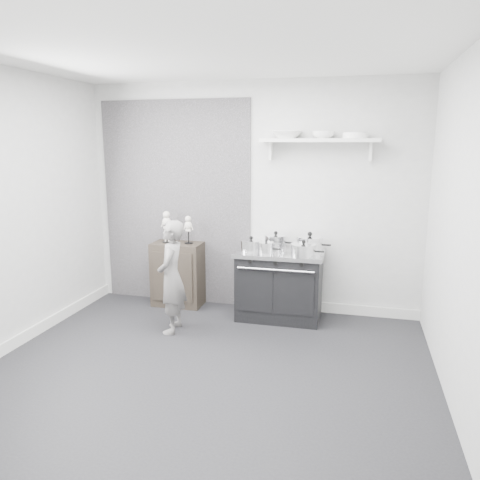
% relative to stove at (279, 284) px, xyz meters
% --- Properties ---
extents(ground, '(4.00, 4.00, 0.00)m').
position_rel_stove_xyz_m(ground, '(-0.42, -1.48, -0.40)').
color(ground, black).
rests_on(ground, ground).
extents(room_shell, '(4.02, 3.62, 2.71)m').
position_rel_stove_xyz_m(room_shell, '(-0.51, -1.33, 1.24)').
color(room_shell, silver).
rests_on(room_shell, ground).
extents(wall_shelf, '(1.30, 0.26, 0.24)m').
position_rel_stove_xyz_m(wall_shelf, '(0.38, 0.20, 1.61)').
color(wall_shelf, silver).
rests_on(wall_shelf, room_shell).
extents(stove, '(0.99, 0.62, 0.79)m').
position_rel_stove_xyz_m(stove, '(0.00, 0.00, 0.00)').
color(stove, black).
rests_on(stove, ground).
extents(side_cabinet, '(0.61, 0.35, 0.79)m').
position_rel_stove_xyz_m(side_cabinet, '(-1.30, 0.13, -0.00)').
color(side_cabinet, black).
rests_on(side_cabinet, ground).
extents(child, '(0.34, 0.47, 1.21)m').
position_rel_stove_xyz_m(child, '(-1.05, -0.67, 0.20)').
color(child, slate).
rests_on(child, ground).
extents(pot_front_left, '(0.33, 0.25, 0.17)m').
position_rel_stove_xyz_m(pot_front_left, '(-0.31, -0.09, 0.46)').
color(pot_front_left, white).
rests_on(pot_front_left, stove).
extents(pot_back_left, '(0.35, 0.26, 0.20)m').
position_rel_stove_xyz_m(pot_back_left, '(-0.08, 0.15, 0.47)').
color(pot_back_left, white).
rests_on(pot_back_left, stove).
extents(pot_back_right, '(0.39, 0.31, 0.22)m').
position_rel_stove_xyz_m(pot_back_right, '(0.32, 0.10, 0.48)').
color(pot_back_right, white).
rests_on(pot_back_right, stove).
extents(pot_front_right, '(0.36, 0.27, 0.18)m').
position_rel_stove_xyz_m(pot_front_right, '(0.28, -0.18, 0.46)').
color(pot_front_right, white).
rests_on(pot_front_right, stove).
extents(pot_front_center, '(0.25, 0.17, 0.16)m').
position_rel_stove_xyz_m(pot_front_center, '(-0.13, -0.16, 0.46)').
color(pot_front_center, white).
rests_on(pot_front_center, stove).
extents(skeleton_full, '(0.13, 0.08, 0.45)m').
position_rel_stove_xyz_m(skeleton_full, '(-1.43, 0.13, 0.61)').
color(skeleton_full, beige).
rests_on(skeleton_full, side_cabinet).
extents(skeleton_torso, '(0.11, 0.07, 0.39)m').
position_rel_stove_xyz_m(skeleton_torso, '(-1.15, 0.13, 0.59)').
color(skeleton_torso, beige).
rests_on(skeleton_torso, side_cabinet).
extents(bowl_large, '(0.34, 0.34, 0.08)m').
position_rel_stove_xyz_m(bowl_large, '(0.02, 0.19, 1.68)').
color(bowl_large, white).
rests_on(bowl_large, wall_shelf).
extents(bowl_small, '(0.25, 0.25, 0.08)m').
position_rel_stove_xyz_m(bowl_small, '(0.42, 0.19, 1.68)').
color(bowl_small, white).
rests_on(bowl_small, wall_shelf).
extents(plate_stack, '(0.27, 0.27, 0.06)m').
position_rel_stove_xyz_m(plate_stack, '(0.76, 0.19, 1.67)').
color(plate_stack, white).
rests_on(plate_stack, wall_shelf).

